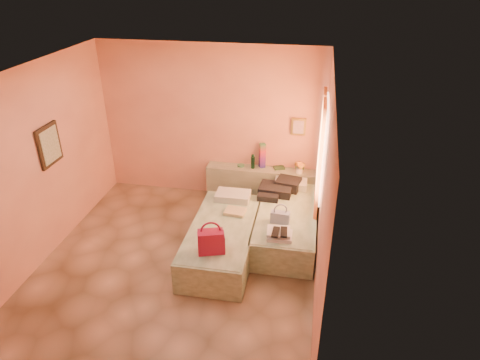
% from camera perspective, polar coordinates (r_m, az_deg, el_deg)
% --- Properties ---
extents(ground, '(4.50, 4.50, 0.00)m').
position_cam_1_polar(ground, '(6.50, -8.31, -11.13)').
color(ground, tan).
rests_on(ground, ground).
extents(room_walls, '(4.02, 4.51, 2.81)m').
position_cam_1_polar(room_walls, '(6.00, -5.94, 5.43)').
color(room_walls, '#FCAD86').
rests_on(room_walls, ground).
extents(headboard_ledge, '(2.05, 0.30, 0.65)m').
position_cam_1_polar(headboard_ledge, '(7.85, 3.04, -0.63)').
color(headboard_ledge, '#9EA587').
rests_on(headboard_ledge, ground).
extents(bed_left, '(0.91, 2.00, 0.50)m').
position_cam_1_polar(bed_left, '(6.52, -2.31, -7.95)').
color(bed_left, beige).
rests_on(bed_left, ground).
extents(bed_right, '(0.91, 2.00, 0.50)m').
position_cam_1_polar(bed_right, '(6.92, 6.14, -5.77)').
color(bed_right, beige).
rests_on(bed_right, ground).
extents(water_bottle, '(0.09, 0.09, 0.25)m').
position_cam_1_polar(water_bottle, '(7.66, 1.73, 2.46)').
color(water_bottle, '#153B24').
rests_on(water_bottle, headboard_ledge).
extents(rainbow_box, '(0.13, 0.13, 0.45)m').
position_cam_1_polar(rainbow_box, '(7.67, 2.99, 3.28)').
color(rainbow_box, '#AC153A').
rests_on(rainbow_box, headboard_ledge).
extents(small_dish, '(0.15, 0.15, 0.03)m').
position_cam_1_polar(small_dish, '(7.77, 0.12, 1.95)').
color(small_dish, '#4D8E5D').
rests_on(small_dish, headboard_ledge).
extents(green_book, '(0.22, 0.19, 0.03)m').
position_cam_1_polar(green_book, '(7.72, 5.24, 1.64)').
color(green_book, '#274929').
rests_on(green_book, headboard_ledge).
extents(flower_vase, '(0.25, 0.25, 0.26)m').
position_cam_1_polar(flower_vase, '(7.55, 7.96, 1.80)').
color(flower_vase, white).
rests_on(flower_vase, headboard_ledge).
extents(magenta_handbag, '(0.40, 0.30, 0.34)m').
position_cam_1_polar(magenta_handbag, '(5.79, -3.87, -8.12)').
color(magenta_handbag, '#AC153A').
rests_on(magenta_handbag, bed_left).
extents(khaki_garment, '(0.33, 0.28, 0.05)m').
position_cam_1_polar(khaki_garment, '(6.65, -0.65, -4.23)').
color(khaki_garment, tan).
rests_on(khaki_garment, bed_left).
extents(clothes_pile, '(0.66, 0.66, 0.18)m').
position_cam_1_polar(clothes_pile, '(7.19, 5.17, -1.15)').
color(clothes_pile, black).
rests_on(clothes_pile, bed_right).
extents(blue_handbag, '(0.29, 0.14, 0.18)m').
position_cam_1_polar(blue_handbag, '(6.43, 5.37, -4.98)').
color(blue_handbag, '#445EA3').
rests_on(blue_handbag, bed_right).
extents(towel_stack, '(0.36, 0.31, 0.10)m').
position_cam_1_polar(towel_stack, '(6.13, 5.33, -7.20)').
color(towel_stack, silver).
rests_on(towel_stack, bed_right).
extents(sandal_pair, '(0.19, 0.25, 0.03)m').
position_cam_1_polar(sandal_pair, '(6.06, 5.31, -6.98)').
color(sandal_pair, black).
rests_on(sandal_pair, towel_stack).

